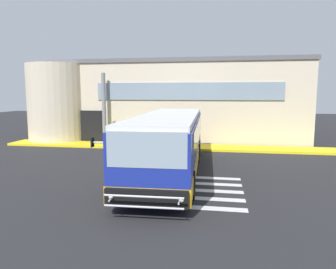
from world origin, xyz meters
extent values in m
cube|color=#232326|center=(0.00, 0.00, -0.01)|extent=(80.00, 90.00, 0.02)
cube|color=silver|center=(2.00, -6.00, 0.00)|extent=(4.40, 0.36, 0.01)
cube|color=silver|center=(2.00, -5.10, 0.00)|extent=(4.40, 0.36, 0.01)
cube|color=silver|center=(2.00, -4.20, 0.00)|extent=(4.40, 0.36, 0.01)
cube|color=silver|center=(2.00, -3.30, 0.00)|extent=(4.40, 0.36, 0.01)
cube|color=silver|center=(2.00, -2.40, 0.00)|extent=(4.40, 0.36, 0.01)
cube|color=beige|center=(0.00, 12.00, 2.91)|extent=(18.97, 12.00, 5.82)
cube|color=#56565B|center=(0.00, 12.00, 5.97)|extent=(19.17, 12.20, 0.30)
cylinder|color=beige|center=(-8.98, 6.50, 2.91)|extent=(4.40, 4.40, 5.82)
cube|color=black|center=(-5.98, 5.95, 1.20)|extent=(1.80, 0.16, 2.40)
cube|color=gray|center=(1.00, 5.96, 3.80)|extent=(12.97, 0.10, 1.20)
cube|color=yellow|center=(0.00, 4.80, 0.07)|extent=(22.97, 2.00, 0.15)
cylinder|color=slate|center=(-4.85, 5.40, 2.62)|extent=(0.28, 0.28, 4.93)
cube|color=navy|center=(1.02, -1.68, 1.42)|extent=(2.94, 10.88, 2.15)
cube|color=#F2AD19|center=(1.02, -1.68, 0.62)|extent=(2.98, 10.92, 0.55)
cube|color=silver|center=(1.02, -1.68, 2.60)|extent=(2.83, 10.67, 0.20)
cube|color=#8C9EAD|center=(1.21, -7.03, 2.02)|extent=(2.35, 0.21, 1.05)
cube|color=#8C9EAD|center=(2.30, -1.34, 1.92)|extent=(0.39, 9.59, 0.95)
cube|color=#8C9EAD|center=(-0.28, -1.43, 1.92)|extent=(0.39, 9.59, 0.95)
cube|color=black|center=(1.21, -7.03, 2.38)|extent=(2.15, 0.18, 0.28)
cube|color=black|center=(1.22, -7.16, 0.63)|extent=(2.46, 0.29, 0.52)
sphere|color=beige|center=(2.24, -7.16, 0.65)|extent=(0.18, 0.18, 0.18)
sphere|color=beige|center=(0.20, -7.23, 0.65)|extent=(0.18, 0.18, 0.18)
cylinder|color=#B7B7BF|center=(-0.29, -6.88, 2.17)|extent=(0.40, 0.06, 0.05)
cube|color=black|center=(-0.49, -6.89, 2.17)|extent=(0.05, 0.20, 0.28)
cylinder|color=black|center=(2.33, -5.23, 0.50)|extent=(0.34, 1.01, 1.00)
cylinder|color=black|center=(-0.02, -5.32, 0.50)|extent=(0.34, 1.01, 1.00)
cylinder|color=black|center=(2.12, 0.55, 0.50)|extent=(0.34, 1.01, 1.00)
cylinder|color=black|center=(-0.23, 0.47, 0.50)|extent=(0.34, 1.01, 1.00)
cylinder|color=black|center=(2.07, 1.85, 0.50)|extent=(0.34, 1.01, 1.00)
cylinder|color=black|center=(-0.28, 1.77, 0.50)|extent=(0.34, 1.01, 1.00)
cylinder|color=#B7B7BF|center=(1.23, -7.53, 0.50)|extent=(2.25, 0.14, 0.06)
cylinder|color=#B7B7BF|center=(1.23, -7.53, 0.80)|extent=(2.25, 0.14, 0.06)
cylinder|color=#B7B7BF|center=(2.20, -7.29, 0.65)|extent=(0.07, 0.50, 0.05)
cylinder|color=#B7B7BF|center=(0.25, -7.36, 0.65)|extent=(0.07, 0.50, 0.05)
cylinder|color=#2D2D33|center=(-3.99, 5.25, 0.57)|extent=(0.15, 0.15, 0.85)
cylinder|color=#2D2D33|center=(-4.12, 5.09, 0.57)|extent=(0.15, 0.15, 0.85)
cube|color=#338C4C|center=(-4.05, 5.17, 1.29)|extent=(0.41, 0.43, 0.58)
sphere|color=tan|center=(-4.05, 5.17, 1.71)|extent=(0.23, 0.23, 0.23)
cylinder|color=#338C4C|center=(-3.89, 5.36, 1.24)|extent=(0.09, 0.09, 0.55)
cylinder|color=#338C4C|center=(-4.21, 4.98, 1.24)|extent=(0.09, 0.09, 0.55)
cube|color=#26663F|center=(-4.18, 5.28, 1.27)|extent=(0.33, 0.34, 0.44)
cylinder|color=#2D2D33|center=(-2.84, 5.23, 0.57)|extent=(0.15, 0.15, 0.85)
cylinder|color=#2D2D33|center=(-2.95, 5.07, 0.57)|extent=(0.15, 0.15, 0.85)
cube|color=#338C4C|center=(-2.90, 5.15, 1.29)|extent=(0.40, 0.44, 0.58)
sphere|color=tan|center=(-2.90, 5.15, 1.71)|extent=(0.23, 0.23, 0.23)
cylinder|color=#338C4C|center=(-2.75, 5.36, 1.24)|extent=(0.09, 0.09, 0.55)
cylinder|color=#338C4C|center=(-3.04, 4.94, 1.24)|extent=(0.09, 0.09, 0.55)
cylinder|color=yellow|center=(0.57, 3.60, 0.45)|extent=(0.18, 0.18, 0.90)
camera|label=1|loc=(3.24, -15.50, 3.61)|focal=32.94mm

